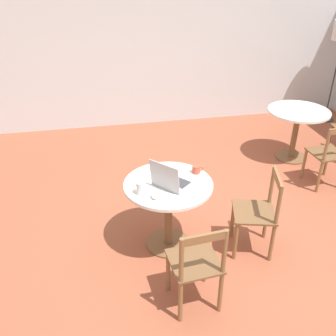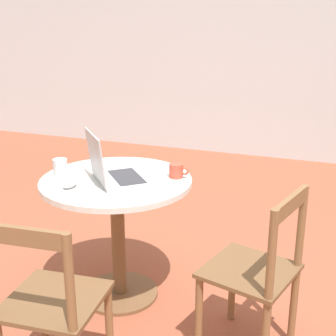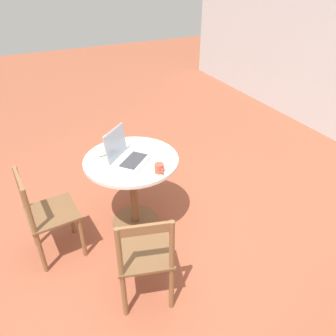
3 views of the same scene
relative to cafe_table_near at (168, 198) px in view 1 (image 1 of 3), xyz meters
The scene contains 11 objects.
ground_plane 0.79m from the cafe_table_near, ahead, with size 16.00×16.00×0.00m, color #9E5138.
wall_back 3.30m from the cafe_table_near, 80.00° to the left, with size 9.40×0.06×2.70m.
cafe_table_near is the anchor object (origin of this frame).
cafe_table_mid 2.54m from the cafe_table_near, 35.00° to the left, with size 0.82×0.82×0.72m.
chair_near_right 0.86m from the cafe_table_near, 15.02° to the right, with size 0.47×0.47×0.83m.
chair_near_front 0.78m from the cafe_table_near, 84.92° to the right, with size 0.42×0.42×0.83m.
chair_mid_front 2.24m from the cafe_table_near, 18.39° to the left, with size 0.40×0.40×0.83m.
laptop 0.22m from the cafe_table_near, 71.88° to the right, with size 0.42×0.42×0.27m.
mouse 0.31m from the cafe_table_near, 128.83° to the right, with size 0.06×0.10×0.03m.
mug 0.38m from the cafe_table_near, 23.87° to the left, with size 0.11×0.08×0.08m.
drinking_glass 0.36m from the cafe_table_near, 156.26° to the right, with size 0.08×0.08×0.11m.
Camera 1 is at (-1.13, -2.75, 2.53)m, focal length 40.00 mm.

